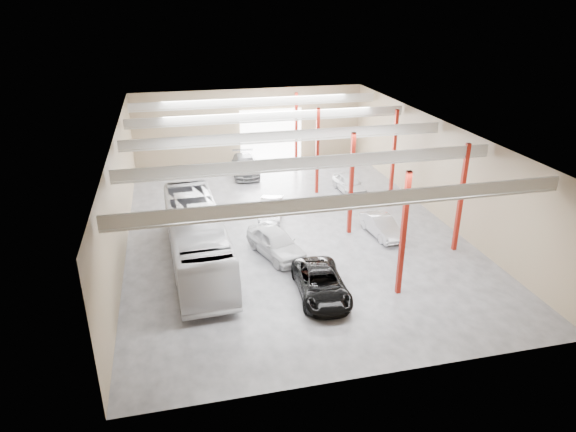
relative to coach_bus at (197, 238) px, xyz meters
name	(u,v)px	position (x,y,z in m)	size (l,w,h in m)	color
depot_shell	(289,156)	(6.75, 4.72, 3.19)	(22.12, 32.12, 7.06)	#49494E
coach_bus	(197,238)	(0.00, 0.00, 0.00)	(2.99, 12.79, 3.56)	silver
black_sedan	(321,283)	(6.21, -5.11, -1.03)	(2.50, 5.42, 1.51)	black
car_row_a	(276,243)	(4.84, 0.09, -0.93)	(2.02, 5.01, 1.71)	silver
car_row_b	(271,210)	(5.68, 5.73, -1.06)	(1.52, 4.37, 1.44)	silver
car_row_c	(245,166)	(5.44, 16.23, -0.96)	(2.31, 5.67, 1.65)	slate
car_right_near	(382,226)	(12.40, 1.31, -1.10)	(1.44, 4.12, 1.36)	silver
car_right_far	(349,184)	(13.09, 9.73, -1.06)	(1.70, 4.23, 1.44)	silver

